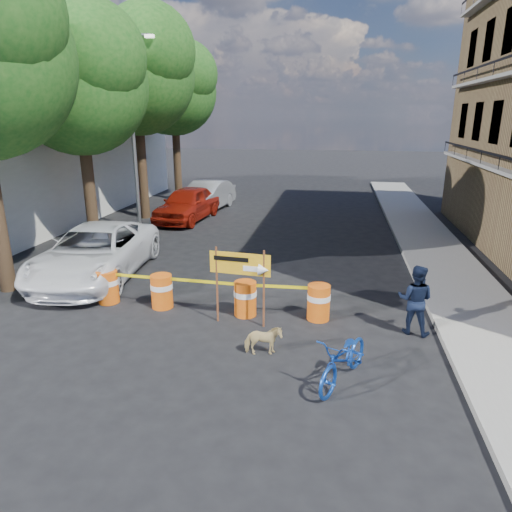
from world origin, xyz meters
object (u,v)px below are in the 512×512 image
at_px(pedestrian, 415,300).
at_px(barrel_far_left, 108,286).
at_px(barrel_mid_right, 245,298).
at_px(bicycle, 346,337).
at_px(sedan_red, 187,204).
at_px(suv_white, 95,252).
at_px(sedan_silver, 207,196).
at_px(dog, 263,341).
at_px(barrel_mid_left, 162,291).
at_px(detour_sign, 248,270).
at_px(barrel_far_right, 319,302).

bearing_deg(pedestrian, barrel_far_left, 13.51).
bearing_deg(barrel_far_left, barrel_mid_right, -2.48).
height_order(pedestrian, bicycle, bicycle).
bearing_deg(barrel_mid_right, sedan_red, 115.47).
xyz_separation_m(suv_white, sedan_silver, (0.52, 10.75, -0.03)).
xyz_separation_m(barrel_far_left, sedan_red, (-1.08, 10.16, 0.33)).
xyz_separation_m(dog, sedan_red, (-5.69, 12.25, 0.47)).
xyz_separation_m(dog, sedan_silver, (-5.43, 14.69, 0.44)).
height_order(dog, sedan_silver, sedan_silver).
relative_size(barrel_far_left, suv_white, 0.16).
distance_m(pedestrian, dog, 3.70).
bearing_deg(dog, pedestrian, -76.69).
distance_m(barrel_far_left, dog, 5.06).
xyz_separation_m(sedan_red, sedan_silver, (0.26, 2.45, -0.03)).
height_order(barrel_far_left, barrel_mid_left, same).
distance_m(barrel_mid_right, dog, 2.08).
bearing_deg(detour_sign, sedan_silver, 115.46).
height_order(barrel_far_right, sedan_red, sedan_red).
relative_size(barrel_mid_left, sedan_red, 0.19).
relative_size(bicycle, sedan_silver, 0.41).
relative_size(barrel_mid_left, barrel_mid_right, 1.00).
distance_m(barrel_far_left, barrel_far_right, 5.68).
relative_size(barrel_far_left, sedan_silver, 0.19).
xyz_separation_m(barrel_mid_right, bicycle, (2.44, -2.70, 0.50)).
bearing_deg(barrel_far_right, dog, -118.22).
relative_size(barrel_mid_right, barrel_far_right, 1.00).
xyz_separation_m(pedestrian, sedan_red, (-8.97, 10.61, -0.02)).
height_order(barrel_mid_right, sedan_silver, sedan_silver).
bearing_deg(dog, barrel_far_left, 52.35).
xyz_separation_m(barrel_far_left, bicycle, (6.28, -2.87, 0.50)).
bearing_deg(sedan_red, barrel_mid_left, -69.65).
bearing_deg(barrel_far_right, barrel_far_left, 179.07).
distance_m(barrel_mid_left, sedan_red, 10.56).
bearing_deg(pedestrian, barrel_mid_left, 13.28).
bearing_deg(barrel_far_right, bicycle, -77.78).
height_order(barrel_mid_left, barrel_mid_right, same).
height_order(barrel_mid_left, sedan_silver, sedan_silver).
distance_m(barrel_far_right, pedestrian, 2.27).
xyz_separation_m(barrel_mid_left, detour_sign, (2.45, -0.66, 0.94)).
bearing_deg(dog, suv_white, 43.22).
distance_m(bicycle, sedan_silver, 17.03).
distance_m(barrel_far_left, sedan_red, 10.22).
xyz_separation_m(barrel_far_left, dog, (4.60, -2.09, -0.14)).
xyz_separation_m(barrel_mid_left, dog, (3.04, -2.03, -0.14)).
distance_m(detour_sign, pedestrian, 3.93).
relative_size(barrel_far_right, sedan_silver, 0.19).
relative_size(suv_white, sedan_red, 1.22).
bearing_deg(barrel_far_left, detour_sign, -10.16).
bearing_deg(sedan_silver, barrel_far_left, -78.98).
relative_size(dog, suv_white, 0.14).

